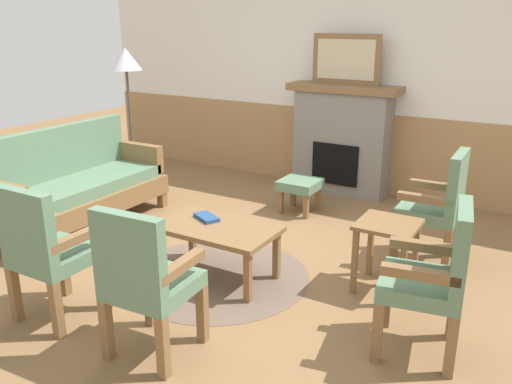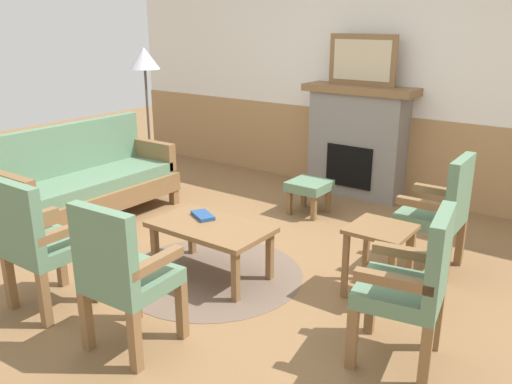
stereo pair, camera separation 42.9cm
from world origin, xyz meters
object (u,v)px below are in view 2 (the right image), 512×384
(book_on_table, at_px, (203,215))
(armchair_by_window_left, at_px, (441,209))
(couch, at_px, (90,182))
(armchair_near_fireplace, at_px, (413,281))
(fireplace, at_px, (357,140))
(side_table, at_px, (380,242))
(footstool, at_px, (309,188))
(armchair_front_left, at_px, (122,271))
(framed_picture, at_px, (362,60))
(armchair_front_center, at_px, (38,239))
(coffee_table, at_px, (211,231))
(floor_lamp_by_couch, at_px, (145,67))

(book_on_table, distance_m, armchair_by_window_left, 1.93)
(couch, distance_m, armchair_near_fireplace, 3.58)
(fireplace, distance_m, book_on_table, 2.54)
(fireplace, bearing_deg, side_table, -60.12)
(footstool, distance_m, armchair_by_window_left, 1.65)
(footstool, xyz_separation_m, armchair_front_left, (0.34, -2.80, 0.25))
(framed_picture, xyz_separation_m, armchair_front_center, (-0.62, -3.72, -1.02))
(couch, xyz_separation_m, coffee_table, (1.85, -0.25, -0.01))
(fireplace, height_order, floor_lamp_by_couch, floor_lamp_by_couch)
(coffee_table, height_order, side_table, side_table)
(couch, distance_m, coffee_table, 1.86)
(armchair_near_fireplace, distance_m, armchair_front_center, 2.50)
(floor_lamp_by_couch, bearing_deg, armchair_front_left, -45.71)
(armchair_near_fireplace, xyz_separation_m, floor_lamp_by_couch, (-3.94, 1.62, 0.91))
(armchair_front_center, height_order, side_table, armchair_front_center)
(framed_picture, bearing_deg, footstool, -96.54)
(coffee_table, distance_m, floor_lamp_by_couch, 2.87)
(fireplace, height_order, book_on_table, fireplace)
(framed_picture, height_order, footstool, framed_picture)
(framed_picture, distance_m, armchair_by_window_left, 2.28)
(armchair_by_window_left, bearing_deg, fireplace, 134.89)
(footstool, relative_size, armchair_by_window_left, 0.41)
(armchair_near_fireplace, bearing_deg, book_on_table, 171.99)
(coffee_table, height_order, floor_lamp_by_couch, floor_lamp_by_couch)
(book_on_table, height_order, armchair_by_window_left, armchair_by_window_left)
(framed_picture, relative_size, book_on_table, 3.42)
(footstool, xyz_separation_m, armchair_near_fireplace, (1.81, -1.89, 0.25))
(fireplace, height_order, armchair_front_center, fireplace)
(couch, xyz_separation_m, side_table, (3.07, 0.24, 0.04))
(book_on_table, relative_size, armchair_front_center, 0.24)
(armchair_by_window_left, relative_size, armchair_front_center, 1.00)
(armchair_by_window_left, bearing_deg, armchair_front_left, -118.04)
(armchair_front_left, height_order, floor_lamp_by_couch, floor_lamp_by_couch)
(armchair_by_window_left, relative_size, side_table, 1.78)
(armchair_near_fireplace, bearing_deg, fireplace, 121.49)
(floor_lamp_by_couch, bearing_deg, armchair_near_fireplace, -22.38)
(coffee_table, relative_size, armchair_by_window_left, 0.98)
(couch, height_order, armchair_near_fireplace, same)
(armchair_front_left, bearing_deg, armchair_near_fireplace, 31.79)
(book_on_table, xyz_separation_m, armchair_near_fireplace, (1.87, -0.26, 0.08))
(framed_picture, distance_m, armchair_front_left, 3.84)
(armchair_by_window_left, bearing_deg, floor_lamp_by_couch, 175.64)
(armchair_front_left, xyz_separation_m, floor_lamp_by_couch, (-2.47, 2.53, 0.91))
(fireplace, distance_m, armchair_by_window_left, 2.04)
(fireplace, xyz_separation_m, footstool, (-0.10, -0.90, -0.37))
(armchair_near_fireplace, distance_m, side_table, 0.82)
(fireplace, relative_size, book_on_table, 5.56)
(fireplace, bearing_deg, framed_picture, 90.00)
(couch, height_order, armchair_front_left, same)
(armchair_near_fireplace, bearing_deg, floor_lamp_by_couch, 157.62)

